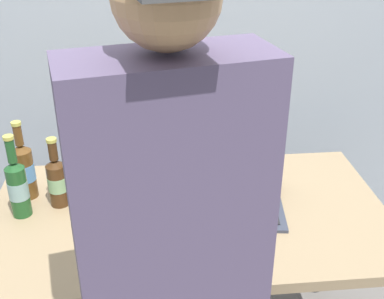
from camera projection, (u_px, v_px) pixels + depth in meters
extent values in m
cube|color=#9E8460|center=(189.00, 216.00, 1.75)|extent=(1.42, 0.79, 0.04)
cylinder|color=#2D2D30|center=(37.00, 248.00, 2.16)|extent=(0.08, 0.08, 0.69)
cylinder|color=#2D2D30|center=(322.00, 231.00, 2.27)|extent=(0.08, 0.08, 0.69)
cube|color=#383D4C|center=(240.00, 210.00, 1.74)|extent=(0.33, 0.28, 0.01)
cube|color=#232326|center=(241.00, 212.00, 1.72)|extent=(0.27, 0.18, 0.00)
cube|color=#383D4C|center=(239.00, 164.00, 1.84)|extent=(0.32, 0.14, 0.18)
cube|color=black|center=(239.00, 164.00, 1.84)|extent=(0.29, 0.12, 0.16)
cylinder|color=#1E5123|center=(19.00, 192.00, 1.68)|extent=(0.07, 0.07, 0.19)
cone|color=#1E5123|center=(14.00, 165.00, 1.64)|extent=(0.07, 0.07, 0.02)
cylinder|color=#1E5123|center=(11.00, 151.00, 1.61)|extent=(0.03, 0.03, 0.09)
cylinder|color=#BFB74C|center=(8.00, 137.00, 1.59)|extent=(0.04, 0.04, 0.01)
cylinder|color=#83A9A6|center=(18.00, 189.00, 1.68)|extent=(0.07, 0.07, 0.07)
cylinder|color=#472B14|center=(58.00, 185.00, 1.75)|extent=(0.07, 0.07, 0.16)
cone|color=#472B14|center=(55.00, 163.00, 1.71)|extent=(0.07, 0.07, 0.02)
cylinder|color=#472B14|center=(53.00, 151.00, 1.68)|extent=(0.03, 0.03, 0.07)
cylinder|color=#BFB74C|center=(51.00, 140.00, 1.67)|extent=(0.04, 0.04, 0.01)
cylinder|color=#83AD78|center=(58.00, 183.00, 1.74)|extent=(0.07, 0.07, 0.06)
cylinder|color=brown|center=(25.00, 174.00, 1.79)|extent=(0.07, 0.07, 0.19)
cone|color=brown|center=(20.00, 148.00, 1.74)|extent=(0.07, 0.07, 0.03)
cylinder|color=brown|center=(18.00, 135.00, 1.71)|extent=(0.03, 0.03, 0.08)
cylinder|color=#BFB74C|center=(16.00, 124.00, 1.69)|extent=(0.03, 0.03, 0.01)
cylinder|color=#5B92CB|center=(25.00, 172.00, 1.78)|extent=(0.07, 0.07, 0.07)
cylinder|color=#333333|center=(81.00, 179.00, 1.75)|extent=(0.06, 0.06, 0.20)
cone|color=#333333|center=(78.00, 153.00, 1.70)|extent=(0.06, 0.06, 0.02)
cylinder|color=#333333|center=(76.00, 139.00, 1.67)|extent=(0.03, 0.03, 0.08)
cylinder|color=#BFB74C|center=(74.00, 127.00, 1.65)|extent=(0.03, 0.03, 0.01)
cylinder|color=#B1BAA4|center=(81.00, 177.00, 1.74)|extent=(0.06, 0.06, 0.07)
cube|color=#594C6B|center=(171.00, 192.00, 1.05)|extent=(0.46, 0.27, 0.61)
cube|color=#99A3AD|center=(172.00, 1.00, 2.25)|extent=(6.00, 0.10, 2.60)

